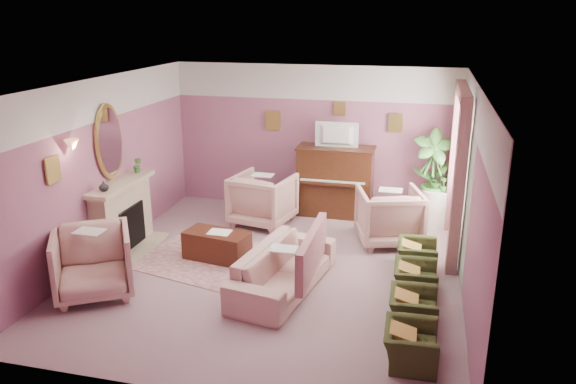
% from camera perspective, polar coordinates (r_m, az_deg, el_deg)
% --- Properties ---
extents(floor, '(5.50, 6.00, 0.01)m').
position_cam_1_polar(floor, '(8.60, -1.56, -7.91)').
color(floor, gray).
rests_on(floor, ground).
extents(ceiling, '(5.50, 6.00, 0.01)m').
position_cam_1_polar(ceiling, '(7.80, -1.73, 10.96)').
color(ceiling, silver).
rests_on(ceiling, wall_back).
extents(wall_back, '(5.50, 0.02, 2.80)m').
position_cam_1_polar(wall_back, '(10.92, 2.59, 5.46)').
color(wall_back, '#724B6D').
rests_on(wall_back, floor).
extents(wall_front, '(5.50, 0.02, 2.80)m').
position_cam_1_polar(wall_front, '(5.45, -10.19, -7.80)').
color(wall_front, '#724B6D').
rests_on(wall_front, floor).
extents(wall_left, '(0.02, 6.00, 2.80)m').
position_cam_1_polar(wall_left, '(9.19, -18.41, 2.19)').
color(wall_left, '#724B6D').
rests_on(wall_left, floor).
extents(wall_right, '(0.02, 6.00, 2.80)m').
position_cam_1_polar(wall_right, '(7.84, 18.11, -0.39)').
color(wall_right, '#724B6D').
rests_on(wall_right, floor).
extents(picture_rail_band, '(5.50, 0.01, 0.65)m').
position_cam_1_polar(picture_rail_band, '(10.73, 2.66, 11.07)').
color(picture_rail_band, silver).
rests_on(picture_rail_band, wall_back).
extents(stripe_panel, '(0.01, 3.00, 2.15)m').
position_cam_1_polar(stripe_panel, '(9.17, 17.35, 0.15)').
color(stripe_panel, '#9BA895').
rests_on(stripe_panel, wall_right).
extents(fireplace_surround, '(0.30, 1.40, 1.10)m').
position_cam_1_polar(fireplace_surround, '(9.52, -16.47, -2.47)').
color(fireplace_surround, tan).
rests_on(fireplace_surround, floor).
extents(fireplace_inset, '(0.18, 0.72, 0.68)m').
position_cam_1_polar(fireplace_inset, '(9.52, -15.87, -3.37)').
color(fireplace_inset, black).
rests_on(fireplace_inset, floor).
extents(fire_ember, '(0.06, 0.54, 0.10)m').
position_cam_1_polar(fire_ember, '(9.57, -15.57, -4.40)').
color(fire_ember, '#FD5700').
rests_on(fire_ember, floor).
extents(mantel_shelf, '(0.40, 1.55, 0.07)m').
position_cam_1_polar(mantel_shelf, '(9.33, -16.61, 0.80)').
color(mantel_shelf, tan).
rests_on(mantel_shelf, fireplace_surround).
extents(hearth, '(0.55, 1.50, 0.02)m').
position_cam_1_polar(hearth, '(9.62, -15.16, -5.59)').
color(hearth, tan).
rests_on(hearth, floor).
extents(mirror_frame, '(0.04, 0.72, 1.20)m').
position_cam_1_polar(mirror_frame, '(9.24, -17.74, 4.90)').
color(mirror_frame, '#B19D49').
rests_on(mirror_frame, wall_left).
extents(mirror_glass, '(0.01, 0.60, 1.06)m').
position_cam_1_polar(mirror_glass, '(9.22, -17.60, 4.89)').
color(mirror_glass, silver).
rests_on(mirror_glass, wall_left).
extents(sconce_shade, '(0.20, 0.20, 0.16)m').
position_cam_1_polar(sconce_shade, '(8.30, -21.10, 4.44)').
color(sconce_shade, '#FFA56E').
rests_on(sconce_shade, wall_left).
extents(piano, '(1.40, 0.60, 1.30)m').
position_cam_1_polar(piano, '(10.71, 4.82, 1.03)').
color(piano, '#361A0D').
rests_on(piano, floor).
extents(piano_keyshelf, '(1.30, 0.12, 0.06)m').
position_cam_1_polar(piano_keyshelf, '(10.36, 4.51, 0.86)').
color(piano_keyshelf, '#361A0D').
rests_on(piano_keyshelf, piano).
extents(piano_keys, '(1.20, 0.08, 0.02)m').
position_cam_1_polar(piano_keys, '(10.35, 4.52, 1.07)').
color(piano_keys, silver).
rests_on(piano_keys, piano).
extents(piano_top, '(1.45, 0.65, 0.04)m').
position_cam_1_polar(piano_top, '(10.54, 4.91, 4.47)').
color(piano_top, '#361A0D').
rests_on(piano_top, piano).
extents(television, '(0.80, 0.12, 0.48)m').
position_cam_1_polar(television, '(10.43, 4.91, 5.96)').
color(television, black).
rests_on(television, piano).
extents(print_back_left, '(0.30, 0.03, 0.38)m').
position_cam_1_polar(print_back_left, '(11.00, -1.55, 7.26)').
color(print_back_left, '#B19D49').
rests_on(print_back_left, wall_back).
extents(print_back_right, '(0.26, 0.03, 0.34)m').
position_cam_1_polar(print_back_right, '(10.61, 10.87, 6.90)').
color(print_back_right, '#B19D49').
rests_on(print_back_right, wall_back).
extents(print_back_mid, '(0.22, 0.03, 0.26)m').
position_cam_1_polar(print_back_mid, '(10.68, 5.25, 8.41)').
color(print_back_mid, '#B19D49').
rests_on(print_back_mid, wall_back).
extents(print_left_wall, '(0.03, 0.28, 0.36)m').
position_cam_1_polar(print_left_wall, '(8.14, -22.79, 2.10)').
color(print_left_wall, '#B19D49').
rests_on(print_left_wall, wall_left).
extents(window_blind, '(0.03, 1.40, 1.80)m').
position_cam_1_polar(window_blind, '(9.25, 17.42, 4.31)').
color(window_blind, silver).
rests_on(window_blind, wall_right).
extents(curtain_left, '(0.16, 0.34, 2.60)m').
position_cam_1_polar(curtain_left, '(8.46, 16.92, 0.33)').
color(curtain_left, '#975960').
rests_on(curtain_left, floor).
extents(curtain_right, '(0.16, 0.34, 2.60)m').
position_cam_1_polar(curtain_right, '(10.23, 16.53, 3.32)').
color(curtain_right, '#975960').
rests_on(curtain_right, floor).
extents(pelmet, '(0.16, 2.20, 0.16)m').
position_cam_1_polar(pelmet, '(9.10, 17.41, 9.62)').
color(pelmet, '#975960').
rests_on(pelmet, wall_right).
extents(mantel_plant, '(0.16, 0.16, 0.28)m').
position_cam_1_polar(mantel_plant, '(9.74, -15.05, 2.68)').
color(mantel_plant, '#3B7930').
rests_on(mantel_plant, mantel_shelf).
extents(mantel_vase, '(0.16, 0.16, 0.16)m').
position_cam_1_polar(mantel_vase, '(8.89, -18.22, 0.56)').
color(mantel_vase, silver).
rests_on(mantel_vase, mantel_shelf).
extents(area_rug, '(2.85, 2.33, 0.01)m').
position_cam_1_polar(area_rug, '(8.95, -6.80, -6.92)').
color(area_rug, '#B27C7F').
rests_on(area_rug, floor).
extents(coffee_table, '(1.07, 0.66, 0.45)m').
position_cam_1_polar(coffee_table, '(8.95, -7.22, -5.41)').
color(coffee_table, '#3E1B0F').
rests_on(coffee_table, floor).
extents(table_paper, '(0.35, 0.28, 0.01)m').
position_cam_1_polar(table_paper, '(8.84, -6.97, -4.07)').
color(table_paper, white).
rests_on(table_paper, coffee_table).
extents(sofa, '(0.70, 2.11, 0.85)m').
position_cam_1_polar(sofa, '(7.88, -0.45, -6.96)').
color(sofa, '#CA9B90').
rests_on(sofa, floor).
extents(sofa_throw, '(0.11, 1.60, 0.59)m').
position_cam_1_polar(sofa_throw, '(7.73, 2.44, -6.09)').
color(sofa_throw, '#975960').
rests_on(sofa_throw, sofa).
extents(floral_armchair_left, '(1.00, 1.00, 1.04)m').
position_cam_1_polar(floral_armchair_left, '(10.25, -2.56, -0.46)').
color(floral_armchair_left, '#CA9B90').
rests_on(floral_armchair_left, floor).
extents(floral_armchair_right, '(1.00, 1.00, 1.04)m').
position_cam_1_polar(floral_armchair_right, '(9.54, 10.27, -2.14)').
color(floral_armchair_right, '#CA9B90').
rests_on(floral_armchair_right, floor).
extents(floral_armchair_front, '(1.00, 1.00, 1.04)m').
position_cam_1_polar(floral_armchair_front, '(8.13, -19.25, -6.47)').
color(floral_armchair_front, '#CA9B90').
rests_on(floral_armchair_front, floor).
extents(olive_chair_a, '(0.48, 0.68, 0.59)m').
position_cam_1_polar(olive_chair_a, '(6.53, 12.39, -14.43)').
color(olive_chair_a, '#333C1B').
rests_on(olive_chair_a, floor).
extents(olive_chair_b, '(0.48, 0.68, 0.59)m').
position_cam_1_polar(olive_chair_b, '(7.24, 12.63, -11.02)').
color(olive_chair_b, '#333C1B').
rests_on(olive_chair_b, floor).
extents(olive_chair_c, '(0.48, 0.68, 0.59)m').
position_cam_1_polar(olive_chair_c, '(7.97, 12.83, -8.23)').
color(olive_chair_c, '#333C1B').
rests_on(olive_chair_c, floor).
extents(olive_chair_d, '(0.48, 0.68, 0.59)m').
position_cam_1_polar(olive_chair_d, '(8.71, 12.99, -5.91)').
color(olive_chair_d, '#333C1B').
rests_on(olive_chair_d, floor).
extents(side_table, '(0.52, 0.52, 0.70)m').
position_cam_1_polar(side_table, '(10.50, 14.68, -1.57)').
color(side_table, silver).
rests_on(side_table, floor).
extents(side_plant_big, '(0.30, 0.30, 0.34)m').
position_cam_1_polar(side_plant_big, '(10.35, 14.90, 1.14)').
color(side_plant_big, '#3B7930').
rests_on(side_plant_big, side_table).
extents(side_plant_small, '(0.16, 0.16, 0.28)m').
position_cam_1_polar(side_plant_small, '(10.26, 15.56, 0.78)').
color(side_plant_small, '#3B7930').
rests_on(side_plant_small, side_table).
extents(palm_pot, '(0.34, 0.34, 0.34)m').
position_cam_1_polar(palm_pot, '(10.60, 14.14, -2.38)').
color(palm_pot, brown).
rests_on(palm_pot, floor).
extents(palm_plant, '(0.76, 0.76, 1.44)m').
position_cam_1_polar(palm_plant, '(10.34, 14.51, 2.26)').
color(palm_plant, '#3B7930').
rests_on(palm_plant, palm_pot).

